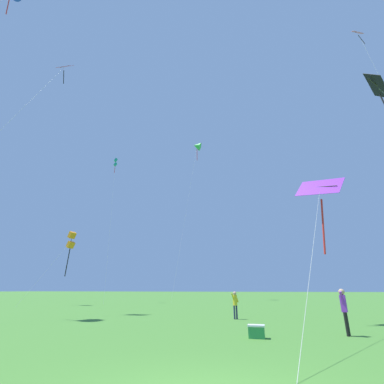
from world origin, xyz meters
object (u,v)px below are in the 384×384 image
object	(u,v)px
kite_purple_streamer	(320,199)
person_in_blue_jacket	(344,307)
kite_black_large	(381,93)
person_child_small	(235,302)
kite_orange_box	(71,241)
picnic_cooler	(256,331)
kite_pink_low	(364,45)
kite_teal_box	(115,163)
kite_red_high	(59,73)
kite_green_small	(197,146)

from	to	relation	value
kite_purple_streamer	person_in_blue_jacket	xyz separation A→B (m)	(-0.48, -3.68, -5.46)
kite_black_large	person_child_small	world-z (taller)	kite_black_large
kite_purple_streamer	kite_orange_box	distance (m)	27.88
picnic_cooler	kite_purple_streamer	bearing A→B (deg)	53.54
kite_pink_low	kite_orange_box	xyz separation A→B (m)	(-34.54, 0.03, -20.12)
person_in_blue_jacket	kite_black_large	bearing A→B (deg)	48.50
kite_pink_low	kite_orange_box	bearing A→B (deg)	179.96
kite_teal_box	person_in_blue_jacket	distance (m)	38.55
kite_purple_streamer	person_child_small	size ratio (longest dim) A/B	7.38
kite_red_high	picnic_cooler	size ratio (longest dim) A/B	39.47
kite_black_large	kite_teal_box	bearing A→B (deg)	154.20
kite_green_small	person_child_small	distance (m)	43.38
kite_black_large	kite_green_small	world-z (taller)	kite_green_small
kite_pink_low	person_in_blue_jacket	bearing A→B (deg)	-122.50
kite_black_large	kite_purple_streamer	bearing A→B (deg)	-148.94
person_child_small	person_in_blue_jacket	xyz separation A→B (m)	(4.80, -5.02, 0.09)
kite_red_high	person_child_small	size ratio (longest dim) A/B	15.61
person_child_small	person_in_blue_jacket	size ratio (longest dim) A/B	0.91
kite_orange_box	person_child_small	size ratio (longest dim) A/B	5.37
kite_red_high	picnic_cooler	bearing A→B (deg)	-19.79
person_child_small	kite_purple_streamer	bearing A→B (deg)	-14.21
picnic_cooler	kite_teal_box	bearing A→B (deg)	132.14
kite_pink_low	picnic_cooler	xyz separation A→B (m)	(-12.83, -16.40, -26.88)
kite_teal_box	picnic_cooler	size ratio (longest dim) A/B	35.49
kite_green_small	person_in_blue_jacket	xyz separation A→B (m)	(14.98, -36.15, -28.36)
kite_purple_streamer	kite_green_small	xyz separation A→B (m)	(-15.46, 32.47, 22.90)
kite_teal_box	kite_red_high	xyz separation A→B (m)	(3.67, -17.33, 1.49)
kite_teal_box	person_in_blue_jacket	bearing A→B (deg)	-42.06
kite_teal_box	kite_black_large	distance (m)	34.99
kite_purple_streamer	person_in_blue_jacket	size ratio (longest dim) A/B	6.72
kite_pink_low	person_child_small	size ratio (longest dim) A/B	19.78
kite_orange_box	kite_teal_box	bearing A→B (deg)	88.11
kite_orange_box	kite_green_small	distance (m)	32.36
kite_green_small	person_in_blue_jacket	distance (m)	48.32
kite_purple_streamer	kite_orange_box	world-z (taller)	kite_orange_box
kite_pink_low	kite_teal_box	bearing A→B (deg)	167.93
person_child_small	person_in_blue_jacket	world-z (taller)	person_in_blue_jacket
kite_orange_box	kite_red_high	world-z (taller)	kite_red_high
kite_purple_streamer	kite_green_small	distance (m)	42.63
person_child_small	kite_teal_box	bearing A→B (deg)	139.05
kite_teal_box	kite_pink_low	xyz separation A→B (m)	(34.30, -7.33, 6.73)
kite_pink_low	person_in_blue_jacket	world-z (taller)	kite_pink_low
kite_purple_streamer	kite_red_high	size ratio (longest dim) A/B	0.47
kite_pink_low	kite_green_small	distance (m)	32.47
kite_red_high	kite_pink_low	bearing A→B (deg)	18.07
kite_black_large	kite_orange_box	bearing A→B (deg)	166.12
kite_pink_low	kite_red_high	bearing A→B (deg)	-161.93
kite_pink_low	kite_red_high	world-z (taller)	kite_pink_low
kite_pink_low	picnic_cooler	size ratio (longest dim) A/B	50.00
kite_purple_streamer	person_child_small	distance (m)	7.77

